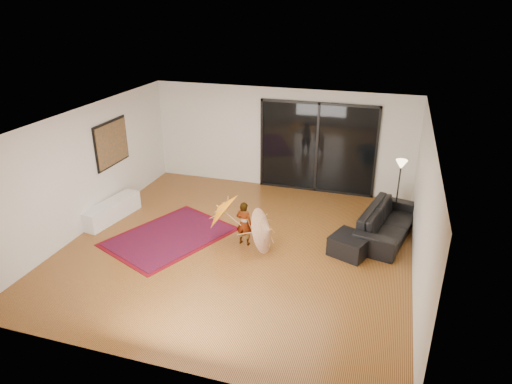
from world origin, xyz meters
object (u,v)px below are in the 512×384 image
at_px(ottoman, 350,245).
at_px(child, 244,223).
at_px(media_console, 112,210).
at_px(sofa, 387,222).

height_order(ottoman, child, child).
bearing_deg(media_console, sofa, 18.51).
bearing_deg(child, ottoman, -167.77).
distance_m(sofa, child, 3.12).
bearing_deg(media_console, ottoman, 9.48).
relative_size(ottoman, child, 0.74).
bearing_deg(ottoman, sofa, 55.85).
distance_m(media_console, child, 3.35).
xyz_separation_m(media_console, ottoman, (5.53, 0.06, -0.02)).
relative_size(media_console, sofa, 0.71).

